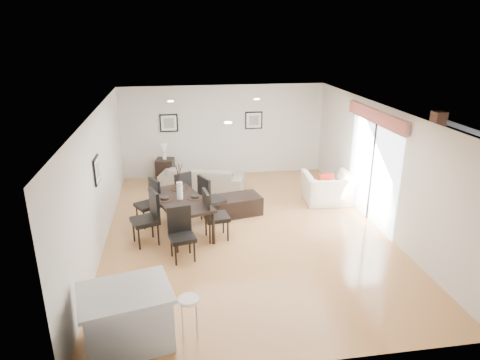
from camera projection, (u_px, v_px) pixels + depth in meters
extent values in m
plane|color=#B9874B|center=(246.00, 232.00, 9.44)|extent=(8.00, 8.00, 0.00)
cube|color=beige|center=(224.00, 131.00, 12.71)|extent=(6.00, 0.04, 2.70)
cube|color=beige|center=(300.00, 277.00, 5.27)|extent=(6.00, 0.04, 2.70)
cube|color=beige|center=(99.00, 181.00, 8.55)|extent=(0.04, 8.00, 2.70)
cube|color=beige|center=(380.00, 167.00, 9.42)|extent=(0.04, 8.00, 2.70)
cube|color=white|center=(246.00, 110.00, 8.53)|extent=(6.00, 8.00, 0.02)
imported|color=gray|center=(202.00, 178.00, 11.78)|extent=(2.46, 1.55, 0.67)
imported|color=#F0E4CF|center=(328.00, 188.00, 10.89)|extent=(1.24, 1.10, 0.77)
imported|color=#345424|center=(451.00, 185.00, 11.21)|extent=(0.49, 0.49, 0.71)
cube|color=black|center=(180.00, 200.00, 9.23)|extent=(1.44, 2.04, 0.06)
cylinder|color=black|center=(176.00, 236.00, 8.46)|extent=(0.07, 0.07, 0.71)
cylinder|color=black|center=(152.00, 206.00, 9.91)|extent=(0.07, 0.07, 0.71)
cylinder|color=black|center=(213.00, 228.00, 8.80)|extent=(0.07, 0.07, 0.71)
cylinder|color=black|center=(185.00, 200.00, 10.25)|extent=(0.07, 0.07, 0.71)
cube|color=black|center=(145.00, 221.00, 8.77)|extent=(0.66, 0.66, 0.09)
cube|color=black|center=(154.00, 204.00, 8.76)|extent=(0.24, 0.51, 0.61)
cylinder|color=black|center=(134.00, 231.00, 8.94)|extent=(0.04, 0.04, 0.47)
cylinder|color=black|center=(152.00, 227.00, 9.12)|extent=(0.04, 0.04, 0.47)
cylinder|color=black|center=(139.00, 239.00, 8.60)|extent=(0.04, 0.04, 0.47)
cylinder|color=black|center=(158.00, 235.00, 8.79)|extent=(0.04, 0.04, 0.47)
cube|color=black|center=(147.00, 205.00, 9.64)|extent=(0.64, 0.64, 0.08)
cube|color=black|center=(155.00, 191.00, 9.66)|extent=(0.28, 0.44, 0.56)
cylinder|color=black|center=(137.00, 215.00, 9.76)|extent=(0.04, 0.04, 0.43)
cylinder|color=black|center=(152.00, 211.00, 9.97)|extent=(0.04, 0.04, 0.43)
cylinder|color=black|center=(144.00, 220.00, 9.48)|extent=(0.04, 0.04, 0.43)
cylinder|color=black|center=(159.00, 216.00, 9.70)|extent=(0.04, 0.04, 0.43)
cube|color=black|center=(217.00, 217.00, 8.99)|extent=(0.55, 0.55, 0.09)
cube|color=black|center=(206.00, 205.00, 8.83)|extent=(0.13, 0.50, 0.59)
cylinder|color=black|center=(228.00, 231.00, 8.96)|extent=(0.04, 0.04, 0.45)
cylinder|color=black|center=(210.00, 234.00, 8.85)|extent=(0.04, 0.04, 0.45)
cylinder|color=black|center=(223.00, 224.00, 9.30)|extent=(0.04, 0.04, 0.45)
cylinder|color=black|center=(206.00, 226.00, 9.20)|extent=(0.04, 0.04, 0.45)
cube|color=black|center=(212.00, 200.00, 9.85)|extent=(0.66, 0.66, 0.09)
cube|color=black|center=(204.00, 190.00, 9.62)|extent=(0.28, 0.47, 0.59)
cylinder|color=black|center=(224.00, 212.00, 9.89)|extent=(0.04, 0.04, 0.45)
cylinder|color=black|center=(210.00, 216.00, 9.68)|extent=(0.04, 0.04, 0.45)
cylinder|color=black|center=(215.00, 207.00, 10.19)|extent=(0.04, 0.04, 0.45)
cylinder|color=black|center=(201.00, 210.00, 9.98)|extent=(0.04, 0.04, 0.45)
cube|color=black|center=(182.00, 238.00, 8.17)|extent=(0.55, 0.55, 0.08)
cube|color=black|center=(179.00, 219.00, 8.25)|extent=(0.47, 0.16, 0.56)
cylinder|color=black|center=(176.00, 255.00, 8.04)|extent=(0.04, 0.04, 0.42)
cylinder|color=black|center=(172.00, 247.00, 8.36)|extent=(0.04, 0.04, 0.42)
cylinder|color=black|center=(195.00, 252.00, 8.16)|extent=(0.04, 0.04, 0.42)
cylinder|color=black|center=(190.00, 243.00, 8.48)|extent=(0.04, 0.04, 0.42)
cube|color=black|center=(180.00, 192.00, 10.47)|extent=(0.61, 0.61, 0.08)
cube|color=black|center=(183.00, 184.00, 10.23)|extent=(0.42, 0.27, 0.53)
cylinder|color=black|center=(182.00, 198.00, 10.78)|extent=(0.04, 0.04, 0.41)
cylinder|color=black|center=(190.00, 202.00, 10.53)|extent=(0.04, 0.04, 0.41)
cylinder|color=black|center=(170.00, 201.00, 10.58)|extent=(0.04, 0.04, 0.41)
cylinder|color=black|center=(178.00, 205.00, 10.32)|extent=(0.04, 0.04, 0.41)
cylinder|color=white|center=(180.00, 191.00, 9.15)|extent=(0.13, 0.13, 0.38)
cylinder|color=black|center=(195.00, 198.00, 9.26)|extent=(0.37, 0.37, 0.01)
cylinder|color=black|center=(195.00, 196.00, 9.25)|extent=(0.20, 0.20, 0.05)
cylinder|color=black|center=(180.00, 189.00, 9.77)|extent=(0.37, 0.37, 0.01)
cylinder|color=black|center=(179.00, 187.00, 9.76)|extent=(0.20, 0.20, 0.05)
cylinder|color=black|center=(165.00, 199.00, 9.17)|extent=(0.37, 0.37, 0.01)
cylinder|color=black|center=(165.00, 198.00, 9.16)|extent=(0.20, 0.20, 0.05)
cylinder|color=black|center=(181.00, 210.00, 8.66)|extent=(0.37, 0.37, 0.01)
cylinder|color=black|center=(181.00, 208.00, 8.65)|extent=(0.20, 0.20, 0.05)
cube|color=black|center=(237.00, 205.00, 10.29)|extent=(1.23, 0.89, 0.45)
cube|color=black|center=(165.00, 170.00, 12.47)|extent=(0.58, 0.58, 0.66)
cylinder|color=white|center=(164.00, 156.00, 12.32)|extent=(0.12, 0.12, 0.21)
cone|color=beige|center=(164.00, 147.00, 12.24)|extent=(0.26, 0.26, 0.28)
cube|color=maroon|center=(326.00, 181.00, 10.69)|extent=(0.39, 0.17, 0.38)
cube|color=#B9B9BB|center=(127.00, 319.00, 5.98)|extent=(1.31, 1.10, 0.81)
cube|color=#B5B6B8|center=(125.00, 293.00, 5.83)|extent=(1.43, 1.21, 0.06)
cylinder|color=white|center=(189.00, 299.00, 6.02)|extent=(0.30, 0.30, 0.04)
cylinder|color=silver|center=(196.00, 313.00, 6.24)|extent=(0.02, 0.02, 0.64)
cylinder|color=silver|center=(182.00, 315.00, 6.21)|extent=(0.02, 0.02, 0.64)
cylinder|color=silver|center=(183.00, 324.00, 6.02)|extent=(0.02, 0.02, 0.64)
cylinder|color=silver|center=(197.00, 322.00, 6.05)|extent=(0.02, 0.02, 0.64)
cube|color=black|center=(169.00, 123.00, 12.35)|extent=(0.52, 0.03, 0.52)
cube|color=white|center=(169.00, 123.00, 12.35)|extent=(0.44, 0.04, 0.44)
cube|color=#5D5D58|center=(169.00, 123.00, 12.35)|extent=(0.30, 0.04, 0.30)
cube|color=black|center=(254.00, 120.00, 12.71)|extent=(0.52, 0.03, 0.52)
cube|color=white|center=(254.00, 120.00, 12.71)|extent=(0.44, 0.04, 0.44)
cube|color=#5D5D58|center=(254.00, 120.00, 12.71)|extent=(0.30, 0.04, 0.30)
cube|color=black|center=(97.00, 170.00, 8.27)|extent=(0.03, 0.52, 0.52)
cube|color=white|center=(97.00, 170.00, 8.27)|extent=(0.04, 0.44, 0.44)
cube|color=#5D5D58|center=(97.00, 170.00, 8.27)|extent=(0.04, 0.30, 0.30)
cube|color=white|center=(372.00, 173.00, 9.77)|extent=(0.02, 2.40, 2.25)
cube|color=black|center=(371.00, 173.00, 9.77)|extent=(0.03, 0.05, 2.25)
cube|color=black|center=(377.00, 123.00, 9.38)|extent=(0.03, 2.50, 0.05)
cube|color=maroon|center=(376.00, 116.00, 9.32)|extent=(0.10, 2.70, 0.28)
plane|color=gray|center=(445.00, 212.00, 10.44)|extent=(6.00, 6.00, 0.00)
cube|color=brown|center=(434.00, 146.00, 12.49)|extent=(0.35, 0.35, 2.00)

